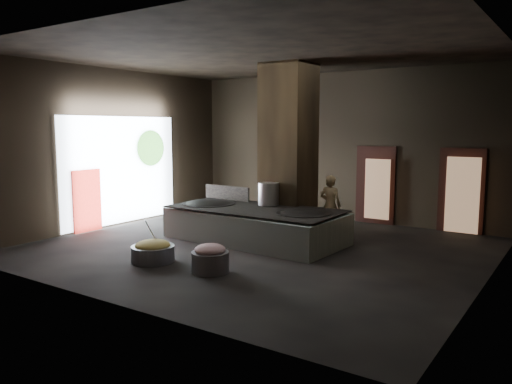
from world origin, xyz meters
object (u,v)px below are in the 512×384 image
Objects in this scene: hearth_platform at (255,226)px; veg_basin at (153,254)px; wok_left at (209,206)px; cook at (330,205)px; meat_basin at (210,262)px; wok_right at (303,216)px; stock_pot at (268,194)px.

veg_basin is at bearing -101.08° from hearth_platform.
wok_left is 3.22m from cook.
wok_left is 3.57m from meat_basin.
wok_right is 1.75× the size of meat_basin.
cook reaches higher than veg_basin.
wok_right is 1.57m from cook.
veg_basin is (0.75, -2.79, -0.58)m from wok_left.
stock_pot is 0.36× the size of cook.
cook is 2.16× the size of meat_basin.
wok_right is 1.41× the size of veg_basin.
wok_right reaches higher than veg_basin.
veg_basin is at bearing -125.41° from wok_right.
wok_right is at bearing 2.05° from wok_left.
veg_basin is at bearing -177.23° from meat_basin.
cook reaches higher than meat_basin.
veg_basin is (-0.75, -3.39, -0.96)m from stock_pot.
wok_left is 1.52× the size of veg_basin.
meat_basin is (0.75, -3.32, -0.93)m from stock_pot.
cook is 4.93m from veg_basin.
hearth_platform is at bearing 50.17° from cook.
stock_pot reaches higher than meat_basin.
hearth_platform is at bearing -95.19° from stock_pot.
veg_basin is at bearing 64.63° from cook.
wok_right is (1.35, 0.05, 0.37)m from hearth_platform.
hearth_platform is 0.93m from stock_pot.
wok_right is 2.92m from meat_basin.
stock_pot is 3.53m from meat_basin.
cook is at bearing 31.35° from wok_left.
cook reaches higher than wok_right.
hearth_platform is 2.75× the size of cook.
stock_pot reaches higher than wok_right.
wok_left is (-1.45, -0.05, 0.37)m from hearth_platform.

